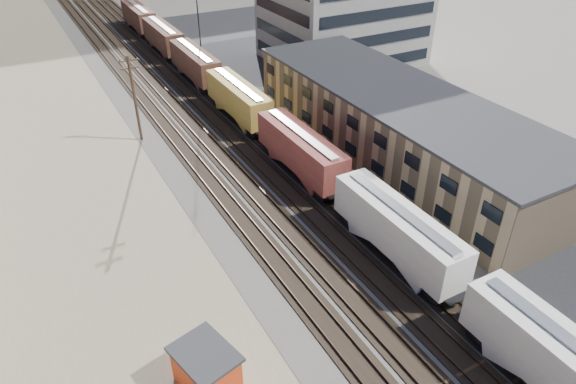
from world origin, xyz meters
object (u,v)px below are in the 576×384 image
freight_train (267,122)px  utility_pole_north (134,97)px  maintenance_shed (206,369)px  parked_car_blue (306,56)px

freight_train → utility_pole_north: 14.87m
freight_train → maintenance_shed: (-17.79, -26.95, -1.31)m
parked_car_blue → maintenance_shed: bearing=172.3°
freight_train → maintenance_shed: 32.32m
freight_train → maintenance_shed: freight_train is taller
utility_pole_north → maintenance_shed: utility_pole_north is taller
maintenance_shed → parked_car_blue: size_ratio=0.93×
utility_pole_north → parked_car_blue: bearing=26.3°
utility_pole_north → parked_car_blue: (31.27, 15.48, -4.61)m
utility_pole_north → parked_car_blue: size_ratio=2.02×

